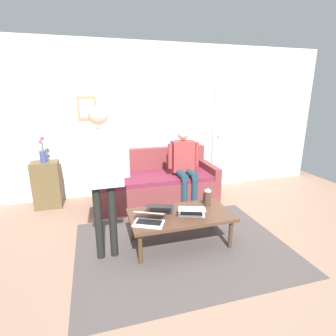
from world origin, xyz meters
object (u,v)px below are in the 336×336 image
laptop_right (160,208)px  flower_vase (43,152)px  laptop_left (192,211)px  couch (155,184)px  french_press (208,198)px  person_seated (184,162)px  coffee_table (180,217)px  interior_door (232,135)px  side_shelf (47,185)px  laptop_center (149,219)px  person_standing (102,165)px

laptop_right → flower_vase: 2.24m
laptop_left → couch: bearing=-86.2°
french_press → person_seated: size_ratio=0.19×
couch → person_seated: bearing=153.6°
coffee_table → laptop_left: 0.16m
interior_door → side_shelf: bearing=3.8°
laptop_center → person_seated: bearing=-123.6°
french_press → person_seated: person_seated is taller
coffee_table → flower_vase: (1.75, -1.69, 0.56)m
interior_door → person_seated: (1.26, 0.70, -0.30)m
laptop_left → person_seated: 1.36m
french_press → person_standing: person_standing is taller
couch → person_standing: (0.92, 1.47, 0.80)m
person_standing → person_seated: 1.89m
side_shelf → laptop_left: bearing=136.8°
laptop_right → person_seated: (-0.70, -1.10, 0.27)m
laptop_center → side_shelf: (1.33, -1.81, -0.07)m
coffee_table → laptop_right: (0.22, -0.12, 0.09)m
laptop_center → flower_vase: flower_vase is taller
side_shelf → flower_vase: 0.55m
couch → laptop_center: 1.64m
couch → laptop_left: 1.53m
side_shelf → interior_door: bearing=-176.2°
person_seated → coffee_table: bearing=68.8°
french_press → person_seated: bearing=-92.8°
person_standing → person_seated: (-1.37, -1.25, -0.37)m
side_shelf → person_seated: size_ratio=0.60×
side_shelf → laptop_right: bearing=134.3°
side_shelf → person_seated: bearing=168.2°
coffee_table → french_press: 0.47m
flower_vase → person_standing: bearing=116.4°
laptop_center → side_shelf: 2.25m
interior_door → person_seated: bearing=29.1°
flower_vase → person_seated: size_ratio=0.32×
laptop_right → person_standing: person_standing is taller
interior_door → couch: size_ratio=0.99×
couch → side_shelf: bearing=-7.7°
french_press → laptop_right: bearing=1.5°
laptop_left → french_press: (-0.30, -0.21, 0.06)m
laptop_center → side_shelf: side_shelf is taller
couch → flower_vase: size_ratio=5.00×
couch → person_standing: size_ratio=1.20×
laptop_right → flower_vase: size_ratio=1.12×
interior_door → side_shelf: interior_door is taller
side_shelf → coffee_table: bearing=136.1°
interior_door → couch: bearing=15.4°
coffee_table → side_shelf: (1.75, -1.69, 0.02)m
couch → french_press: 1.38m
person_standing → interior_door: bearing=-143.5°
couch → french_press: (-0.40, 1.31, 0.21)m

